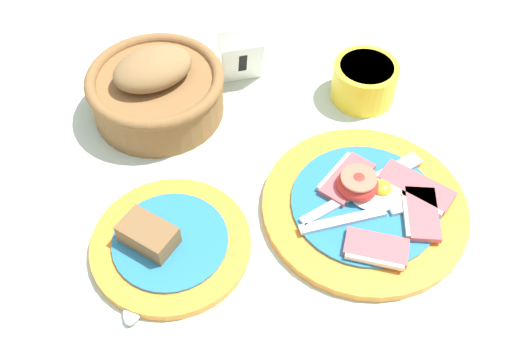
{
  "coord_description": "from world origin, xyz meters",
  "views": [
    {
      "loc": [
        -0.13,
        -0.38,
        0.6
      ],
      "look_at": [
        -0.03,
        0.08,
        0.02
      ],
      "focal_mm": 42.0,
      "sensor_mm": 36.0,
      "label": 1
    }
  ],
  "objects": [
    {
      "name": "ground_plane",
      "position": [
        0.0,
        0.0,
        0.0
      ],
      "size": [
        3.0,
        3.0,
        0.0
      ],
      "primitive_type": "plane",
      "color": "#B7CCB7"
    },
    {
      "name": "breakfast_plate",
      "position": [
        0.1,
        0.01,
        0.01
      ],
      "size": [
        0.25,
        0.25,
        0.04
      ],
      "color": "orange",
      "rests_on": "ground_plane"
    },
    {
      "name": "bread_plate",
      "position": [
        -0.15,
        0.01,
        0.01
      ],
      "size": [
        0.19,
        0.19,
        0.04
      ],
      "color": "orange",
      "rests_on": "ground_plane"
    },
    {
      "name": "sugar_cup",
      "position": [
        0.16,
        0.2,
        0.03
      ],
      "size": [
        0.09,
        0.09,
        0.06
      ],
      "color": "yellow",
      "rests_on": "ground_plane"
    },
    {
      "name": "bread_basket",
      "position": [
        -0.13,
        0.24,
        0.04
      ],
      "size": [
        0.19,
        0.19,
        0.1
      ],
      "color": "brown",
      "rests_on": "ground_plane"
    },
    {
      "name": "number_card",
      "position": [
        -0.01,
        0.28,
        0.04
      ],
      "size": [
        0.06,
        0.05,
        0.07
      ],
      "rotation": [
        0.0,
        0.0,
        0.01
      ],
      "color": "white",
      "rests_on": "ground_plane"
    },
    {
      "name": "teaspoon_by_saucer",
      "position": [
        -0.2,
        -0.08,
        0.01
      ],
      "size": [
        0.09,
        0.19,
        0.01
      ],
      "rotation": [
        0.0,
        0.0,
        1.18
      ],
      "color": "silver",
      "rests_on": "ground_plane"
    }
  ]
}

